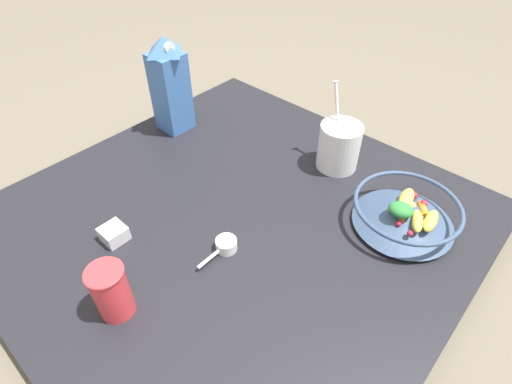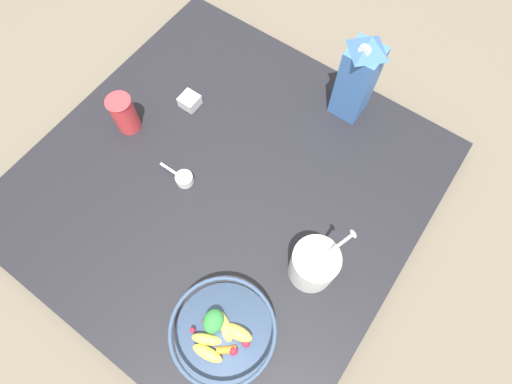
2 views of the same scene
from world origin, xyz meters
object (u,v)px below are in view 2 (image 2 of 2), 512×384
at_px(yogurt_tub, 314,264).
at_px(fruit_bowl, 223,332).
at_px(milk_carton, 358,76).
at_px(spice_jar, 190,101).
at_px(drinking_cup, 124,113).

bearing_deg(yogurt_tub, fruit_bowl, -109.60).
bearing_deg(yogurt_tub, milk_carton, 109.73).
relative_size(fruit_bowl, spice_jar, 4.60).
height_order(fruit_bowl, yogurt_tub, yogurt_tub).
relative_size(yogurt_tub, spice_jar, 4.25).
bearing_deg(milk_carton, spice_jar, -146.13).
xyz_separation_m(milk_carton, spice_jar, (-0.39, -0.26, -0.13)).
height_order(milk_carton, drinking_cup, milk_carton).
relative_size(milk_carton, spice_jar, 5.38).
distance_m(milk_carton, yogurt_tub, 0.52).
xyz_separation_m(milk_carton, yogurt_tub, (0.17, -0.48, -0.07)).
relative_size(fruit_bowl, yogurt_tub, 1.08).
relative_size(milk_carton, drinking_cup, 2.37).
xyz_separation_m(fruit_bowl, yogurt_tub, (0.09, 0.24, 0.03)).
bearing_deg(fruit_bowl, spice_jar, 136.01).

